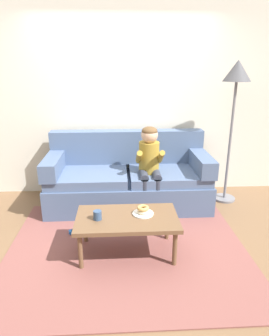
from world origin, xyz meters
The scene contains 12 objects.
ground centered at (0.00, 0.00, 0.00)m, with size 10.00×10.00×0.00m, color brown.
wall_back centered at (0.00, 1.40, 1.40)m, with size 8.00×0.10×2.80m, color silver.
area_rug centered at (0.00, -0.25, 0.01)m, with size 2.45×2.09×0.01m, color brown.
couch centered at (0.05, 0.85, 0.35)m, with size 2.12×0.90×0.96m.
coffee_table centered at (0.00, -0.32, 0.37)m, with size 1.00×0.57×0.41m.
person_child centered at (0.32, 0.64, 0.67)m, with size 0.34×0.58×1.10m.
plate centered at (0.16, -0.27, 0.42)m, with size 0.21×0.21×0.01m, color white.
donut centered at (0.16, -0.27, 0.44)m, with size 0.12×0.12×0.04m, color beige.
donut_second centered at (0.16, -0.27, 0.48)m, with size 0.12×0.12×0.04m, color tan.
mug centered at (-0.28, -0.36, 0.46)m, with size 0.08×0.08×0.09m, color #334C72.
toy_controller centered at (-0.54, 0.06, 0.03)m, with size 0.23×0.09×0.05m.
floor_lamp centered at (1.43, 0.90, 1.57)m, with size 0.35×0.35×1.88m.
Camera 1 is at (-0.07, -2.93, 1.81)m, focal length 31.90 mm.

